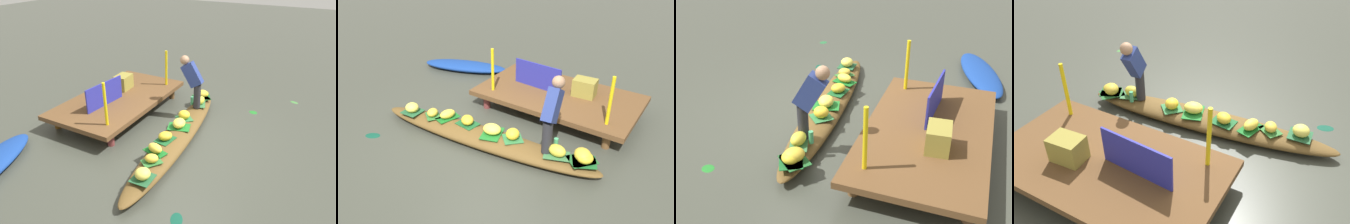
{
  "view_description": "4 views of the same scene",
  "coord_description": "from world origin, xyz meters",
  "views": [
    {
      "loc": [
        -4.7,
        -2.37,
        3.37
      ],
      "look_at": [
        0.22,
        0.31,
        0.52
      ],
      "focal_mm": 33.13,
      "sensor_mm": 36.0,
      "label": 1
    },
    {
      "loc": [
        3.04,
        -3.78,
        3.41
      ],
      "look_at": [
        0.31,
        0.3,
        0.59
      ],
      "focal_mm": 35.52,
      "sensor_mm": 36.0,
      "label": 2
    },
    {
      "loc": [
        5.66,
        2.34,
        3.5
      ],
      "look_at": [
        0.37,
        0.43,
        0.3
      ],
      "focal_mm": 42.85,
      "sensor_mm": 36.0,
      "label": 3
    },
    {
      "loc": [
        -1.99,
        4.4,
        3.57
      ],
      "look_at": [
        0.31,
        0.24,
        0.33
      ],
      "focal_mm": 37.75,
      "sensor_mm": 36.0,
      "label": 4
    }
  ],
  "objects": [
    {
      "name": "leaf_mat_7",
      "position": [
        1.77,
        0.22,
        0.25
      ],
      "size": [
        0.52,
        0.53,
        0.01
      ],
      "primitive_type": "cube",
      "rotation": [
        0.0,
        0.0,
        0.88
      ],
      "color": "#205C28",
      "rests_on": "vendor_boat"
    },
    {
      "name": "leaf_mat_2",
      "position": [
        -1.52,
        -0.18,
        0.25
      ],
      "size": [
        0.36,
        0.34,
        0.01
      ],
      "primitive_type": "cube",
      "rotation": [
        0.0,
        0.0,
        0.04
      ],
      "color": "#235933",
      "rests_on": "vendor_boat"
    },
    {
      "name": "drifting_plant_1",
      "position": [
        2.06,
        -1.01,
        0.0
      ],
      "size": [
        0.24,
        0.25,
        0.01
      ],
      "primitive_type": "ellipsoid",
      "rotation": [
        0.0,
        0.0,
        1.11
      ],
      "color": "#207526",
      "rests_on": "ground"
    },
    {
      "name": "vendor_boat",
      "position": [
        0.0,
        0.0,
        0.12
      ],
      "size": [
        4.33,
        0.97,
        0.24
      ],
      "primitive_type": "ellipsoid",
      "rotation": [
        0.0,
        0.0,
        0.09
      ],
      "color": "brown",
      "rests_on": "ground"
    },
    {
      "name": "leaf_mat_5",
      "position": [
        -0.36,
        0.06,
        0.25
      ],
      "size": [
        0.41,
        0.33,
        0.01
      ],
      "primitive_type": "cube",
      "rotation": [
        0.0,
        0.0,
        3.02
      ],
      "color": "#1A5829",
      "rests_on": "vendor_boat"
    },
    {
      "name": "railing_post_east",
      "position": [
        1.78,
        1.21,
        0.83
      ],
      "size": [
        0.06,
        0.06,
        0.88
      ],
      "primitive_type": "cylinder",
      "color": "yellow",
      "rests_on": "dock_platform"
    },
    {
      "name": "banana_bunch_2",
      "position": [
        -1.52,
        -0.18,
        0.34
      ],
      "size": [
        0.3,
        0.29,
        0.18
      ],
      "primitive_type": "ellipsoid",
      "rotation": [
        0.0,
        0.0,
        4.5
      ],
      "color": "#EADA53",
      "rests_on": "vendor_boat"
    },
    {
      "name": "leaf_mat_1",
      "position": [
        1.39,
        0.11,
        0.25
      ],
      "size": [
        0.47,
        0.39,
        0.01
      ],
      "primitive_type": "cube",
      "rotation": [
        0.0,
        0.0,
        0.37
      ],
      "color": "#397342",
      "rests_on": "vendor_boat"
    },
    {
      "name": "leaf_mat_3",
      "position": [
        0.2,
        0.05,
        0.25
      ],
      "size": [
        0.44,
        0.52,
        0.01
      ],
      "primitive_type": "cube",
      "rotation": [
        0.0,
        0.0,
        1.88
      ],
      "color": "#1D6F27",
      "rests_on": "vendor_boat"
    },
    {
      "name": "banana_bunch_4",
      "position": [
        -1.08,
        -0.08,
        0.32
      ],
      "size": [
        0.26,
        0.29,
        0.14
      ],
      "primitive_type": "ellipsoid",
      "rotation": [
        0.0,
        0.0,
        1.98
      ],
      "color": "yellow",
      "rests_on": "vendor_boat"
    },
    {
      "name": "water_bottle",
      "position": [
        1.3,
        0.26,
        0.34
      ],
      "size": [
        0.07,
        0.07,
        0.19
      ],
      "primitive_type": "cylinder",
      "color": "#47AA6C",
      "rests_on": "vendor_boat"
    },
    {
      "name": "leaf_mat_8",
      "position": [
        1.81,
        0.19,
        0.25
      ],
      "size": [
        0.46,
        0.45,
        0.01
      ],
      "primitive_type": "cube",
      "rotation": [
        0.0,
        0.0,
        0.47
      ],
      "color": "#185C27",
      "rests_on": "vendor_boat"
    },
    {
      "name": "canal_water",
      "position": [
        0.0,
        0.0,
        0.0
      ],
      "size": [
        40.0,
        40.0,
        0.0
      ],
      "primitive_type": "plane",
      "color": "#3F4238",
      "rests_on": "ground"
    },
    {
      "name": "banana_bunch_0",
      "position": [
        -0.8,
        0.02,
        0.33
      ],
      "size": [
        0.26,
        0.34,
        0.16
      ],
      "primitive_type": "ellipsoid",
      "rotation": [
        0.0,
        0.0,
        1.26
      ],
      "color": "yellow",
      "rests_on": "vendor_boat"
    },
    {
      "name": "banana_bunch_3",
      "position": [
        0.2,
        0.05,
        0.34
      ],
      "size": [
        0.36,
        0.3,
        0.18
      ],
      "primitive_type": "ellipsoid",
      "rotation": [
        0.0,
        0.0,
        0.18
      ],
      "color": "#F9E14E",
      "rests_on": "vendor_boat"
    },
    {
      "name": "leaf_mat_6",
      "position": [
        0.57,
        0.11,
        0.25
      ],
      "size": [
        0.45,
        0.45,
        0.01
      ],
      "primitive_type": "cube",
      "rotation": [
        0.0,
        0.0,
        0.78
      ],
      "color": "#30763E",
      "rests_on": "vendor_boat"
    },
    {
      "name": "banana_bunch_8",
      "position": [
        1.81,
        0.19,
        0.33
      ],
      "size": [
        0.29,
        0.28,
        0.16
      ],
      "primitive_type": "ellipsoid",
      "rotation": [
        0.0,
        0.0,
        0.14
      ],
      "color": "gold",
      "rests_on": "vendor_boat"
    },
    {
      "name": "leaf_mat_4",
      "position": [
        -1.08,
        -0.08,
        0.25
      ],
      "size": [
        0.41,
        0.39,
        0.01
      ],
      "primitive_type": "cube",
      "rotation": [
        0.0,
        0.0,
        2.52
      ],
      "color": "#307030",
      "rests_on": "vendor_boat"
    },
    {
      "name": "produce_crate",
      "position": [
        1.04,
        2.01,
        0.56
      ],
      "size": [
        0.46,
        0.35,
        0.35
      ],
      "primitive_type": "cube",
      "rotation": [
        0.0,
        0.0,
        0.08
      ],
      "color": "olive",
      "rests_on": "dock_platform"
    },
    {
      "name": "drifting_plant_0",
      "position": [
        -1.81,
        -0.93,
        0.0
      ],
      "size": [
        0.33,
        0.28,
        0.01
      ],
      "primitive_type": "ellipsoid",
      "rotation": [
        0.0,
        0.0,
        0.42
      ],
      "color": "#114A36",
      "rests_on": "ground"
    },
    {
      "name": "banana_bunch_5",
      "position": [
        -0.36,
        0.06,
        0.33
      ],
      "size": [
        0.35,
        0.34,
        0.16
      ],
      "primitive_type": "ellipsoid",
      "rotation": [
        0.0,
        0.0,
        5.56
      ],
      "color": "gold",
      "rests_on": "vendor_boat"
    },
    {
      "name": "banana_bunch_6",
      "position": [
        0.57,
        0.11,
        0.34
      ],
      "size": [
        0.27,
        0.29,
        0.18
      ],
      "primitive_type": "ellipsoid",
      "rotation": [
        0.0,
        0.0,
        3.34
      ],
      "color": "yellow",
      "rests_on": "vendor_boat"
    },
    {
      "name": "banana_bunch_7",
      "position": [
        1.77,
        0.22,
        0.34
      ],
      "size": [
        0.39,
        0.39,
        0.19
      ],
      "primitive_type": "ellipsoid",
      "rotation": [
        0.0,
        0.0,
        5.55
      ],
      "color": "gold",
      "rests_on": "vendor_boat"
    },
    {
      "name": "market_banner",
      "position": [
        0.08,
        1.81,
        0.65
      ],
      "size": [
        1.08,
        0.11,
        0.53
      ],
      "primitive_type": "cube",
      "rotation": [
        0.0,
        0.0,
        -0.07
      ],
      "color": "#292B9B",
      "rests_on": "dock_platform"
    },
    {
      "name": "vendor_person",
      "position": [
        1.2,
        0.23,
        0.92
      ],
      "size": [
        0.23,
        0.55,
        1.18
      ],
      "color": "#28282D",
      "rests_on": "vendor_boat"
    },
    {
      "name": "banana_bunch_1",
      "position": [
        1.39,
        0.11,
        0.34
      ],
      "size": [
        0.31,
        0.23,
        0.19
      ],
      "primitive_type": "ellipsoid",
      "rotation": [
        0.0,
        0.0,
        6.19
      ],
      "color": "yellow",
      "rests_on": "vendor_boat"
    },
    {
      "name": "leaf_mat_0",
      "position": [
        -0.8,
        0.02,
        0.25
      ],
      "size": [
        0.34,
        0.47,
        0.01
      ],
      "primitive_type": "cube",
      "rotation": [
        0.0,
        0.0,
        1.28
      ],
      "color": "#166521",
      "rests_on": "vendor_boat"
    },
    {
      "name": "drifting_plant_2",
      "position": [
        3.12,
        -1.78,
        0.0
      ],
      "size": [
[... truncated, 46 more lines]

